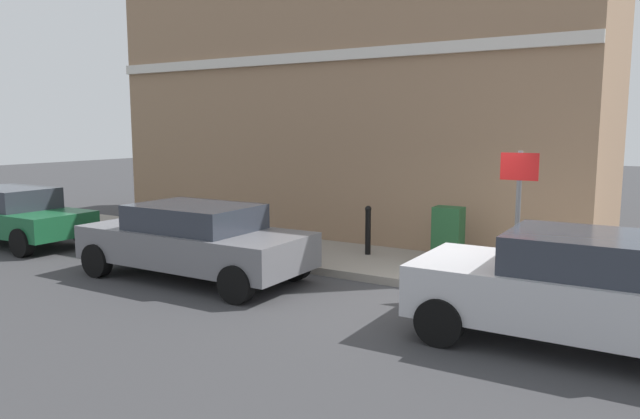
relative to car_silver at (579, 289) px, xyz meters
The scene contains 9 objects.
ground 2.55m from the car_silver, 71.85° to the left, with size 80.00×80.00×0.00m, color #38383A.
sidewalk 8.77m from the car_silver, 71.98° to the left, with size 2.51×30.00×0.15m, color gray.
corner_building 9.93m from the car_silver, 42.99° to the left, with size 6.14×12.38×7.13m.
car_silver is the anchor object (origin of this frame).
car_grey 6.65m from the car_silver, 89.63° to the left, with size 1.97×4.47×1.41m.
car_green 12.87m from the car_silver, 88.87° to the left, with size 1.81×4.45×1.37m.
utility_cabinet 4.03m from the car_silver, 43.17° to the left, with size 0.46×0.61×1.15m.
bollard_near_cabinet 5.46m from the car_silver, 56.22° to the left, with size 0.14×0.14×1.04m.
street_sign 2.29m from the car_silver, 34.42° to the left, with size 0.08×0.60×2.30m.
Camera 1 is at (-8.78, -3.31, 2.83)m, focal length 33.29 mm.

